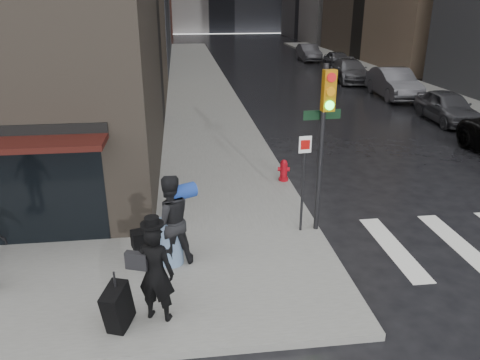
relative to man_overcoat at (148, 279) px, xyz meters
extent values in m
plane|color=black|center=(1.92, 1.11, -0.98)|extent=(140.00, 140.00, 0.00)
cube|color=slate|center=(1.92, 28.11, -0.91)|extent=(4.00, 50.00, 0.15)
cube|color=slate|center=(15.42, 28.11, -0.91)|extent=(3.00, 50.00, 0.15)
cube|color=silver|center=(5.42, 2.11, -0.98)|extent=(0.50, 3.00, 0.01)
cube|color=silver|center=(7.02, 2.11, -0.98)|extent=(0.50, 3.00, 0.01)
imported|color=black|center=(0.14, 0.04, 0.07)|extent=(0.76, 0.63, 1.80)
cylinder|color=black|center=(0.14, 0.04, 0.99)|extent=(0.38, 0.38, 0.05)
cylinder|color=black|center=(0.14, 0.04, 1.05)|extent=(0.24, 0.24, 0.14)
cube|color=black|center=(-0.17, 0.09, 0.31)|extent=(0.40, 0.24, 0.31)
cube|color=black|center=(-0.52, -0.17, -0.41)|extent=(0.52, 0.76, 0.91)
cylinder|color=black|center=(-0.52, -0.17, 0.07)|extent=(0.04, 0.04, 0.42)
imported|color=black|center=(0.35, 1.85, 0.16)|extent=(1.15, 1.01, 1.98)
cube|color=black|center=(-0.15, 1.90, -0.24)|extent=(0.66, 0.48, 0.37)
cylinder|color=navy|center=(0.62, 2.08, 0.69)|extent=(0.67, 0.56, 0.32)
cylinder|color=black|center=(3.82, 3.01, 1.14)|extent=(0.12, 0.12, 3.94)
cube|color=#AE6D0B|center=(3.84, 2.79, 2.57)|extent=(0.29, 0.20, 0.89)
cylinder|color=red|center=(3.85, 2.70, 2.86)|extent=(0.20, 0.07, 0.20)
cylinder|color=orange|center=(3.85, 2.70, 2.57)|extent=(0.20, 0.07, 0.20)
cylinder|color=#19E533|center=(3.85, 2.70, 2.27)|extent=(0.20, 0.07, 0.20)
cylinder|color=black|center=(3.43, 2.97, 0.35)|extent=(0.06, 0.06, 2.36)
cube|color=white|center=(3.43, 2.94, 1.33)|extent=(0.30, 0.05, 0.39)
cube|color=black|center=(3.82, 3.09, 1.97)|extent=(0.89, 0.11, 0.22)
cylinder|color=maroon|center=(3.72, 6.27, -0.79)|extent=(0.29, 0.29, 0.09)
cylinder|color=maroon|center=(3.72, 6.27, -0.56)|extent=(0.22, 0.22, 0.55)
sphere|color=maroon|center=(3.72, 6.27, -0.26)|extent=(0.20, 0.20, 0.20)
cylinder|color=maroon|center=(3.72, 6.27, -0.47)|extent=(0.39, 0.21, 0.13)
imported|color=#3F3F44|center=(12.90, 13.07, -0.27)|extent=(1.91, 4.28, 1.43)
imported|color=#4C4C51|center=(12.88, 18.83, -0.15)|extent=(2.06, 5.14, 1.66)
imported|color=#4B4B50|center=(12.32, 24.59, -0.25)|extent=(2.39, 5.17, 1.46)
imported|color=#424347|center=(13.39, 30.34, -0.27)|extent=(1.87, 4.26, 1.43)
imported|color=#404045|center=(12.52, 36.10, -0.25)|extent=(1.70, 4.51, 1.47)
camera|label=1|loc=(0.69, -6.88, 4.41)|focal=35.00mm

